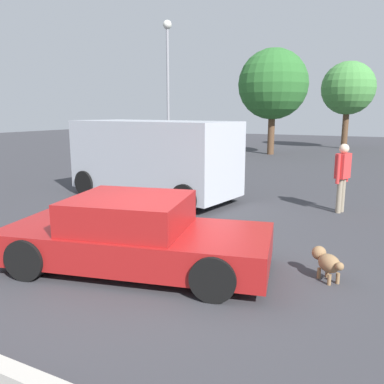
{
  "coord_description": "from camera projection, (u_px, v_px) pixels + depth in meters",
  "views": [
    {
      "loc": [
        3.24,
        -5.03,
        2.49
      ],
      "look_at": [
        -0.33,
        2.0,
        0.9
      ],
      "focal_mm": 36.99,
      "sensor_mm": 36.0,
      "label": 1
    }
  ],
  "objects": [
    {
      "name": "ground_plane",
      "position": [
        154.0,
        271.0,
        6.33
      ],
      "size": [
        80.0,
        80.0,
        0.0
      ],
      "primitive_type": "plane",
      "color": "#38383D"
    },
    {
      "name": "sedan_foreground",
      "position": [
        134.0,
        235.0,
        6.37
      ],
      "size": [
        4.56,
        2.67,
        1.18
      ],
      "rotation": [
        0.0,
        0.0,
        0.22
      ],
      "color": "maroon",
      "rests_on": "ground_plane"
    },
    {
      "name": "dog",
      "position": [
        327.0,
        261.0,
        5.95
      ],
      "size": [
        0.52,
        0.52,
        0.46
      ],
      "rotation": [
        0.0,
        0.0,
        2.36
      ],
      "color": "olive",
      "rests_on": "ground_plane"
    },
    {
      "name": "van_white",
      "position": [
        153.0,
        157.0,
        11.51
      ],
      "size": [
        5.25,
        2.83,
        2.25
      ],
      "rotation": [
        0.0,
        0.0,
        2.98
      ],
      "color": "#B2B7C1",
      "rests_on": "ground_plane"
    },
    {
      "name": "pedestrian",
      "position": [
        342.0,
        172.0,
        9.84
      ],
      "size": [
        0.36,
        0.54,
        1.73
      ],
      "rotation": [
        0.0,
        0.0,
        2.8
      ],
      "color": "gray",
      "rests_on": "ground_plane"
    },
    {
      "name": "light_post_near",
      "position": [
        168.0,
        68.0,
        20.32
      ],
      "size": [
        0.44,
        0.44,
        7.04
      ],
      "color": "gray",
      "rests_on": "ground_plane"
    },
    {
      "name": "tree_back_center",
      "position": [
        348.0,
        89.0,
        26.99
      ],
      "size": [
        3.59,
        3.59,
        5.9
      ],
      "color": "brown",
      "rests_on": "ground_plane"
    },
    {
      "name": "tree_back_right",
      "position": [
        273.0,
        84.0,
        23.06
      ],
      "size": [
        4.07,
        4.07,
        6.13
      ],
      "color": "brown",
      "rests_on": "ground_plane"
    }
  ]
}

